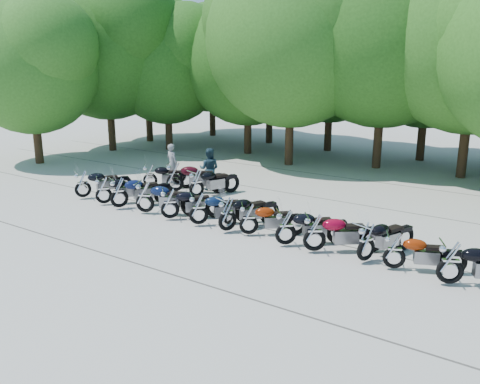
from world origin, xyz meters
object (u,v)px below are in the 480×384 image
Objects in this scene: motorcycle_1 at (104,189)px; motorcycle_2 at (119,192)px; motorcycle_4 at (170,203)px; motorcycle_11 at (395,250)px; motorcycle_12 at (451,261)px; motorcycle_7 at (249,218)px; motorcycle_6 at (227,213)px; motorcycle_0 at (83,183)px; motorcycle_5 at (199,208)px; rider_0 at (172,163)px; motorcycle_9 at (315,232)px; motorcycle_14 at (175,176)px; motorcycle_8 at (286,226)px; motorcycle_3 at (145,196)px; motorcycle_10 at (366,241)px; motorcycle_15 at (197,183)px; motorcycle_13 at (150,175)px; rider_1 at (209,169)px.

motorcycle_1 is 0.93× the size of motorcycle_2.
motorcycle_11 is (7.78, 0.08, -0.05)m from motorcycle_4.
motorcycle_7 is at bearing 61.07° from motorcycle_12.
motorcycle_0 is at bearing 22.13° from motorcycle_6.
motorcycle_7 is at bearing -133.09° from motorcycle_5.
motorcycle_0 is at bearing 87.66° from rider_0.
motorcycle_1 is 6.51m from motorcycle_7.
motorcycle_9 is (7.96, 0.06, -0.02)m from motorcycle_2.
motorcycle_14 is at bearing 145.31° from rider_0.
motorcycle_4 is at bearing 46.57° from motorcycle_8.
motorcycle_8 is (5.78, -0.01, -0.04)m from motorcycle_3.
motorcycle_7 is at bearing -138.63° from motorcycle_1.
motorcycle_9 is 1.01× the size of motorcycle_12.
motorcycle_0 is 1.00× the size of motorcycle_10.
motorcycle_14 is at bearing 32.37° from motorcycle_9.
motorcycle_2 is 11.66m from motorcycle_12.
motorcycle_7 is (4.36, 0.15, -0.09)m from motorcycle_3.
motorcycle_9 is (4.27, -0.03, 0.02)m from motorcycle_5.
motorcycle_5 is 1.07× the size of motorcycle_7.
motorcycle_1 reaches higher than motorcycle_11.
motorcycle_8 is 0.98× the size of motorcycle_12.
motorcycle_12 is 11.95m from motorcycle_14.
motorcycle_4 is 0.96× the size of motorcycle_6.
motorcycle_12 is at bearing -131.17° from motorcycle_7.
motorcycle_9 is at bearing 61.93° from motorcycle_12.
motorcycle_4 is 1.09× the size of motorcycle_11.
motorcycle_8 is at bearing -158.71° from motorcycle_6.
motorcycle_15 is (-4.19, 2.54, 0.07)m from motorcycle_7.
motorcycle_1 is at bearing 150.85° from motorcycle_13.
motorcycle_8 is at bearing -137.52° from motorcycle_5.
motorcycle_3 reaches higher than motorcycle_8.
motorcycle_7 is 4.90m from motorcycle_15.
motorcycle_11 is 0.89× the size of motorcycle_12.
motorcycle_1 is 3.36m from motorcycle_4.
motorcycle_2 reaches higher than motorcycle_7.
motorcycle_3 reaches higher than motorcycle_11.
motorcycle_7 is 6.14m from rider_1.
motorcycle_4 is at bearing 45.15° from motorcycle_5.
motorcycle_4 is at bearing -140.10° from motorcycle_1.
motorcycle_13 is (-1.27, 2.91, -0.07)m from motorcycle_2.
motorcycle_4 is 3.76m from motorcycle_14.
motorcycle_15 is at bearing -90.63° from motorcycle_1.
motorcycle_15 reaches higher than motorcycle_1.
motorcycle_8 is at bearing 62.25° from motorcycle_12.
motorcycle_6 is 1.02× the size of motorcycle_10.
motorcycle_5 is 1.09× the size of motorcycle_11.
motorcycle_7 is (7.89, 0.05, -0.05)m from motorcycle_0.
motorcycle_3 is 2.45m from motorcycle_5.
rider_0 is (-1.35, 4.42, 0.20)m from motorcycle_2.
motorcycle_4 reaches higher than motorcycle_13.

